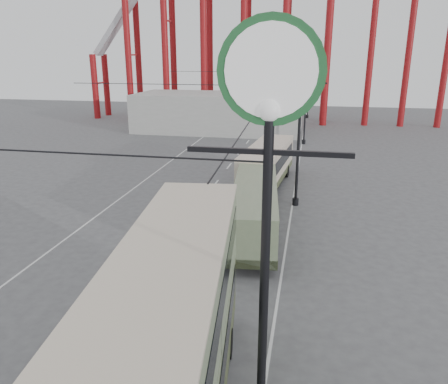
% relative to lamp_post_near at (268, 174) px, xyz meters
% --- Properties ---
extents(ground, '(160.00, 160.00, 0.00)m').
position_rel_lamp_post_near_xyz_m(ground, '(-5.60, 3.00, -7.86)').
color(ground, '#4E4E50').
rests_on(ground, ground).
extents(road_markings, '(12.52, 120.00, 0.01)m').
position_rel_lamp_post_near_xyz_m(road_markings, '(-6.46, 22.70, -7.86)').
color(road_markings, silver).
rests_on(road_markings, ground).
extents(lamp_post_near, '(3.20, 0.44, 10.80)m').
position_rel_lamp_post_near_xyz_m(lamp_post_near, '(0.00, 0.00, 0.00)').
color(lamp_post_near, black).
rests_on(lamp_post_near, ground).
extents(lamp_post_mid, '(3.20, 0.44, 9.32)m').
position_rel_lamp_post_near_xyz_m(lamp_post_mid, '(0.00, 21.00, -3.18)').
color(lamp_post_mid, black).
rests_on(lamp_post_mid, ground).
extents(lamp_post_far, '(3.20, 0.44, 9.32)m').
position_rel_lamp_post_near_xyz_m(lamp_post_far, '(0.00, 43.00, -3.18)').
color(lamp_post_far, black).
rests_on(lamp_post_far, ground).
extents(lamp_post_distant, '(3.20, 0.44, 9.32)m').
position_rel_lamp_post_near_xyz_m(lamp_post_distant, '(0.00, 65.00, -3.18)').
color(lamp_post_distant, black).
rests_on(lamp_post_distant, ground).
extents(fairground_shed, '(22.00, 10.00, 5.00)m').
position_rel_lamp_post_near_xyz_m(fairground_shed, '(-11.60, 50.00, -5.36)').
color(fairground_shed, '#9FA09B').
rests_on(fairground_shed, ground).
extents(double_decker_bus, '(3.80, 10.67, 5.60)m').
position_rel_lamp_post_near_xyz_m(double_decker_bus, '(-2.45, 1.34, -4.72)').
color(double_decker_bus, '#363E21').
rests_on(double_decker_bus, ground).
extents(single_decker_green, '(3.52, 10.76, 2.99)m').
position_rel_lamp_post_near_xyz_m(single_decker_green, '(-2.12, 15.15, -6.18)').
color(single_decker_green, '#687A59').
rests_on(single_decker_green, ground).
extents(single_decker_cream, '(3.54, 10.53, 3.21)m').
position_rel_lamp_post_near_xyz_m(single_decker_cream, '(-2.49, 25.40, -6.05)').
color(single_decker_cream, beige).
rests_on(single_decker_cream, ground).
extents(pedestrian, '(0.86, 0.84, 2.00)m').
position_rel_lamp_post_near_xyz_m(pedestrian, '(-3.89, 7.37, -6.86)').
color(pedestrian, '#222127').
rests_on(pedestrian, ground).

